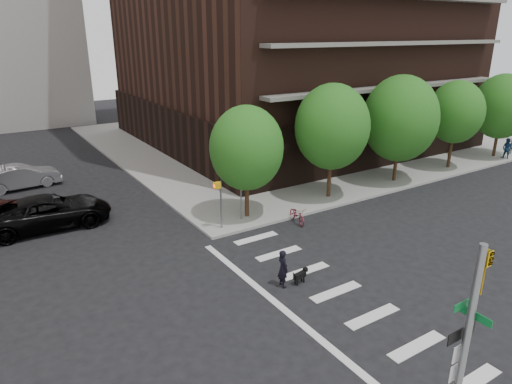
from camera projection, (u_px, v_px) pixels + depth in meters
ground at (275, 315)px, 16.90m from camera, size 120.00×120.00×0.00m
sidewalk_ne at (309, 135)px, 45.95m from camera, size 39.00×33.00×0.15m
crosswalk at (321, 298)px, 18.02m from camera, size 3.85×13.00×0.01m
tree_a at (247, 148)px, 24.33m from camera, size 4.00×4.00×5.90m
tree_b at (332, 127)px, 27.21m from camera, size 4.50×4.50×6.65m
tree_c at (400, 119)px, 30.29m from camera, size 5.00×5.00×6.80m
tree_d at (456, 112)px, 33.37m from camera, size 4.00×4.00×6.20m
tree_e at (502, 107)px, 36.45m from camera, size 4.50×4.50×6.35m
pedestrian_signal at (225, 196)px, 23.75m from camera, size 2.18×0.67×2.60m
parked_car_black at (49, 212)px, 24.25m from camera, size 3.11×6.37×1.74m
parked_car_silver at (21, 177)px, 30.31m from camera, size 2.16×5.01×1.60m
scooter at (297, 215)px, 24.96m from camera, size 0.95×1.82×0.91m
dog_walker at (283, 268)px, 18.59m from camera, size 0.63×0.45×1.63m
dog at (300, 275)px, 18.95m from camera, size 0.73×0.28×0.61m
pedestrian_far at (507, 149)px, 36.78m from camera, size 0.85×0.68×1.68m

